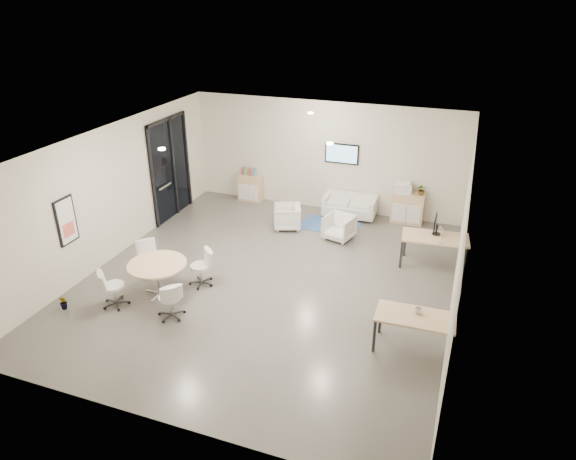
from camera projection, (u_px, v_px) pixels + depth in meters
The scene contains 21 objects.
room_shell at pixel (267, 216), 11.04m from camera, with size 9.60×10.60×4.80m.
glass_door at pixel (170, 166), 14.42m from camera, with size 0.09×1.90×2.85m.
artwork at pixel (66, 221), 10.92m from camera, with size 0.05×0.54×1.04m.
wall_tv at pixel (342, 154), 14.61m from camera, with size 0.98×0.06×0.58m.
ceiling_spots at pixel (272, 133), 11.13m from camera, with size 3.14×4.14×0.03m.
sideboard_left at pixel (250, 188), 15.90m from camera, with size 0.73×0.38×0.82m.
sideboard_right at pixel (408, 208), 14.39m from camera, with size 0.88×0.43×0.88m.
books at pixel (249, 172), 15.69m from camera, with size 0.43×0.14×0.22m.
printer at pixel (403, 187), 14.19m from camera, with size 0.51×0.43×0.34m.
loveseat at pixel (350, 207), 14.82m from camera, with size 1.52×0.79×0.56m.
blue_rug at pixel (329, 225), 14.37m from camera, with size 1.56×1.04×0.01m, color #325298.
armchair_left at pixel (287, 216), 14.09m from camera, with size 0.71×0.66×0.73m, color white.
armchair_right at pixel (339, 226), 13.48m from camera, with size 0.70×0.66×0.72m, color white.
desk_rear at pixel (435, 240), 11.98m from camera, with size 1.58×0.90×0.79m.
desk_front at pixel (415, 319), 9.21m from camera, with size 1.43×0.74×0.73m.
monitor at pixel (436, 225), 11.99m from camera, with size 0.20×0.50×0.44m.
round_table at pixel (157, 267), 10.89m from camera, with size 1.25×1.25×0.76m.
meeting_chairs at pixel (159, 278), 11.01m from camera, with size 2.18×2.18×0.82m.
plant_cabinet at pixel (422, 191), 14.04m from camera, with size 0.28×0.31×0.24m, color #3F7F3F.
plant_floor at pixel (65, 306), 10.62m from camera, with size 0.18×0.33×0.15m, color #3F7F3F.
cup at pixel (418, 310), 9.22m from camera, with size 0.14×0.11×0.14m, color white.
Camera 1 is at (3.85, -9.35, 6.08)m, focal length 32.00 mm.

